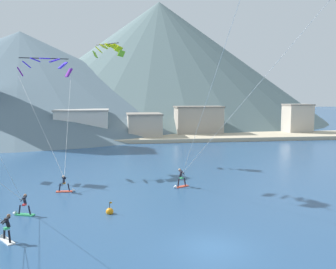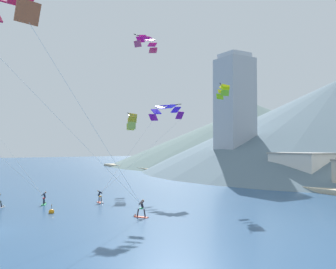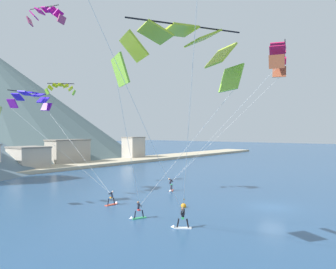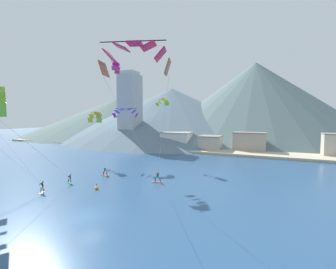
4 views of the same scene
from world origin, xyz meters
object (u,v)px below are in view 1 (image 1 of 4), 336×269
object	(u,v)px
race_marker_buoy	(110,212)
parafoil_kite_far_left	(45,65)
kitesurfer_near_lead	(180,181)
kitesurfer_near_trail	(22,209)
kitesurfer_far_left	(67,187)
kitesurfer_mid_center	(6,232)
parafoil_kite_distant_mid_solo	(109,49)

from	to	relation	value
race_marker_buoy	parafoil_kite_far_left	bearing A→B (deg)	112.07
kitesurfer_near_lead	kitesurfer_near_trail	distance (m)	14.36
kitesurfer_near_lead	race_marker_buoy	bearing A→B (deg)	-133.24
kitesurfer_near_trail	race_marker_buoy	xyz separation A→B (m)	(6.38, -0.67, -0.28)
kitesurfer_near_trail	parafoil_kite_far_left	distance (m)	20.79
parafoil_kite_far_left	kitesurfer_far_left	bearing A→B (deg)	-73.13
kitesurfer_mid_center	kitesurfer_far_left	size ratio (longest dim) A/B	1.01
kitesurfer_near_trail	kitesurfer_near_lead	bearing A→B (deg)	25.96
parafoil_kite_far_left	parafoil_kite_distant_mid_solo	world-z (taller)	parafoil_kite_distant_mid_solo
kitesurfer_near_trail	race_marker_buoy	size ratio (longest dim) A/B	1.74
kitesurfer_near_trail	kitesurfer_mid_center	bearing A→B (deg)	-87.76
kitesurfer_near_trail	race_marker_buoy	bearing A→B (deg)	-5.96
kitesurfer_far_left	parafoil_kite_far_left	distance (m)	16.42
kitesurfer_mid_center	parafoil_kite_distant_mid_solo	distance (m)	31.06
kitesurfer_near_lead	parafoil_kite_far_left	xyz separation A→B (m)	(-13.79, 10.93, 11.50)
kitesurfer_near_lead	kitesurfer_far_left	world-z (taller)	kitesurfer_near_lead
parafoil_kite_far_left	kitesurfer_mid_center	bearing A→B (deg)	-87.24
kitesurfer_far_left	race_marker_buoy	size ratio (longest dim) A/B	1.72
parafoil_kite_far_left	parafoil_kite_distant_mid_solo	distance (m)	9.07
kitesurfer_near_lead	kitesurfer_near_trail	bearing A→B (deg)	-154.04
kitesurfer_near_lead	race_marker_buoy	size ratio (longest dim) A/B	1.76
parafoil_kite_distant_mid_solo	race_marker_buoy	size ratio (longest dim) A/B	4.16
kitesurfer_near_lead	parafoil_kite_distant_mid_solo	size ratio (longest dim) A/B	0.42
kitesurfer_far_left	parafoil_kite_far_left	world-z (taller)	parafoil_kite_far_left
kitesurfer_near_lead	kitesurfer_far_left	size ratio (longest dim) A/B	1.02
kitesurfer_near_trail	parafoil_kite_far_left	bearing A→B (deg)	92.91
kitesurfer_near_trail	kitesurfer_far_left	xyz separation A→B (m)	(2.50, 6.09, 0.03)
kitesurfer_near_trail	parafoil_kite_distant_mid_solo	world-z (taller)	parafoil_kite_distant_mid_solo
kitesurfer_near_trail	kitesurfer_far_left	distance (m)	6.59
kitesurfer_mid_center	parafoil_kite_distant_mid_solo	size ratio (longest dim) A/B	0.42
kitesurfer_mid_center	parafoil_kite_far_left	distance (m)	24.96
kitesurfer_mid_center	race_marker_buoy	size ratio (longest dim) A/B	1.73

